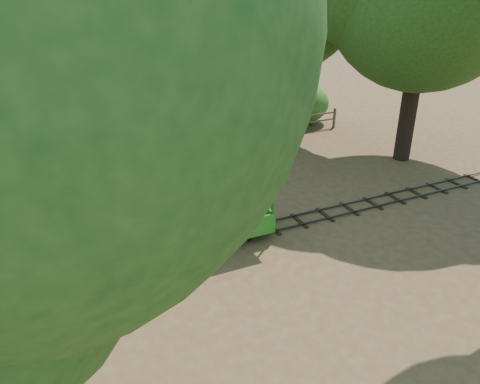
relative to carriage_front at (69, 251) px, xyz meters
name	(u,v)px	position (x,y,z in m)	size (l,w,h in m)	color
ground	(244,235)	(5.04, 0.01, -0.79)	(90.00, 90.00, 0.00)	olive
track	(244,233)	(5.04, 0.01, -0.72)	(22.00, 1.00, 0.10)	#3F3D3A
carriage_front	(69,251)	(0.00, 0.00, 0.00)	(3.69, 1.51, 1.92)	#2B8E1F
carriage_rear	(207,218)	(3.88, 0.06, 0.04)	(3.69, 1.51, 1.92)	#2B8E1F
fence	(167,140)	(5.04, 8.01, -0.21)	(18.10, 0.10, 1.00)	brown
shrub_west	(87,138)	(1.83, 9.31, -0.05)	(2.14, 1.64, 1.48)	#2D6B1E
shrub_mid_w	(85,133)	(1.77, 9.31, 0.20)	(2.86, 2.20, 1.98)	#2D6B1E
shrub_mid_e	(173,129)	(5.75, 9.31, -0.17)	(1.80, 1.38, 1.25)	#2D6B1E
shrub_east	(302,104)	(12.86, 9.31, 0.24)	(2.99, 2.30, 2.07)	#2D6B1E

